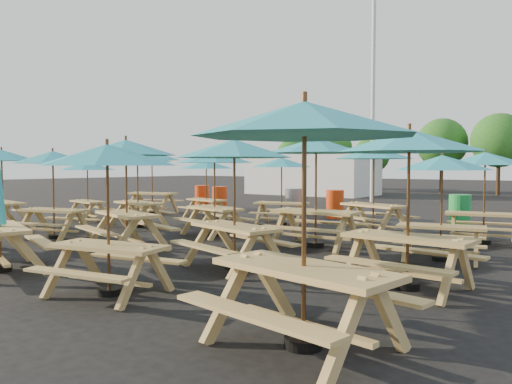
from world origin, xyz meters
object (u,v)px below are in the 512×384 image
Objects in this scene: picnic_unit_11 at (282,166)px; picnic_unit_15 at (374,158)px; picnic_unit_7 at (206,168)px; picnic_unit_13 at (234,156)px; picnic_unit_19 at (485,164)px; picnic_unit_17 at (409,150)px; picnic_unit_14 at (316,152)px; picnic_unit_3 at (152,159)px; picnic_unit_2 at (87,169)px; picnic_unit_10 at (215,162)px; waste_bin_3 at (335,204)px; picnic_unit_5 at (53,162)px; waste_bin_4 at (460,211)px; picnic_unit_12 at (107,164)px; picnic_unit_1 at (2,160)px; picnic_unit_9 at (126,154)px; picnic_unit_18 at (442,169)px; waste_bin_2 at (293,202)px; waste_bin_1 at (220,199)px; picnic_unit_6 at (137,161)px; waste_bin_0 at (202,197)px; picnic_unit_16 at (304,133)px.

picnic_unit_15 is (3.09, -0.05, 0.24)m from picnic_unit_11.
picnic_unit_7 is 8.61m from picnic_unit_13.
picnic_unit_17 is at bearing -101.55° from picnic_unit_19.
picnic_unit_3 is at bearing 156.42° from picnic_unit_14.
picnic_unit_10 is at bearing 8.72° from picnic_unit_2.
picnic_unit_13 is at bearing -72.91° from waste_bin_3.
picnic_unit_5 reaches higher than waste_bin_3.
picnic_unit_17 is (6.17, -2.52, 0.13)m from picnic_unit_10.
picnic_unit_14 is (6.17, -2.98, 0.39)m from picnic_unit_7.
waste_bin_4 is (1.65, 5.65, -1.68)m from picnic_unit_14.
picnic_unit_12 is 8.49m from picnic_unit_15.
picnic_unit_9 reaches higher than picnic_unit_1.
picnic_unit_7 is at bearing -16.53° from picnic_unit_3.
picnic_unit_19 is (0.15, 2.80, 0.10)m from picnic_unit_18.
picnic_unit_12 is at bearing -131.71° from picnic_unit_18.
waste_bin_2 is at bearing 166.59° from picnic_unit_15.
picnic_unit_12 is 2.33× the size of waste_bin_1.
picnic_unit_6 is at bearing -77.30° from picnic_unit_7.
picnic_unit_14 reaches higher than picnic_unit_19.
picnic_unit_3 reaches higher than waste_bin_0.
waste_bin_0 is at bearing 147.37° from picnic_unit_7.
picnic_unit_16 is at bearing -25.75° from picnic_unit_13.
picnic_unit_1 is 12.28m from picnic_unit_17.
picnic_unit_6 is 7.21m from waste_bin_0.
picnic_unit_13 is (3.23, -0.15, -0.09)m from picnic_unit_9.
picnic_unit_17 reaches higher than picnic_unit_12.
picnic_unit_2 is at bearing 135.39° from picnic_unit_12.
picnic_unit_17 is at bearing -80.01° from waste_bin_4.
picnic_unit_2 is at bearing -152.31° from waste_bin_4.
picnic_unit_15 is at bearing 76.52° from picnic_unit_9.
waste_bin_1 and waste_bin_4 have the same top height.
picnic_unit_17 is at bearing 8.04° from picnic_unit_1.
picnic_unit_5 is 0.99× the size of picnic_unit_10.
picnic_unit_16 is (3.08, -2.60, 0.15)m from picnic_unit_13.
picnic_unit_2 is 0.93× the size of picnic_unit_18.
picnic_unit_13 is at bearing -129.51° from picnic_unit_19.
picnic_unit_10 is 6.11m from waste_bin_3.
waste_bin_1 is at bearing 142.83° from picnic_unit_16.
picnic_unit_5 reaches higher than waste_bin_0.
picnic_unit_11 is at bearing 13.23° from picnic_unit_7.
picnic_unit_11 is at bearing 96.23° from picnic_unit_12.
picnic_unit_6 is at bearing 175.99° from picnic_unit_14.
picnic_unit_15 is (6.24, 0.02, 0.29)m from picnic_unit_7.
picnic_unit_10 is at bearing 28.58° from picnic_unit_5.
picnic_unit_6 is 3.07m from picnic_unit_7.
picnic_unit_18 is at bearing -27.41° from picnic_unit_15.
picnic_unit_14 reaches higher than picnic_unit_12.
picnic_unit_1 is 6.65m from picnic_unit_10.
picnic_unit_1 is at bearing -153.82° from picnic_unit_11.
waste_bin_3 is (-5.62, 3.04, -1.41)m from picnic_unit_19.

